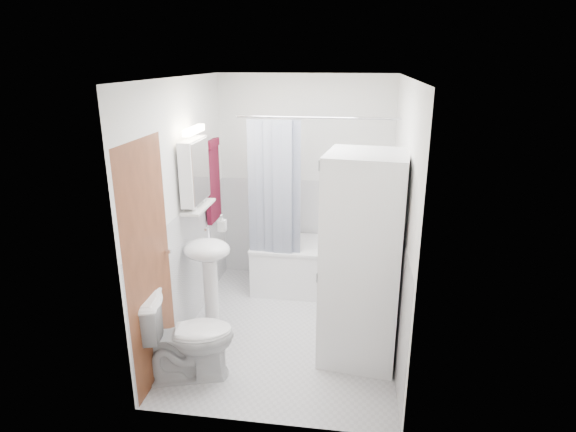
# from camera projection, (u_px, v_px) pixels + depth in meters

# --- Properties ---
(floor) EXTENTS (2.60, 2.60, 0.00)m
(floor) POSITION_uv_depth(u_px,v_px,m) (289.00, 329.00, 4.76)
(floor) COLOR silver
(floor) RESTS_ON ground
(room_walls) EXTENTS (2.60, 2.60, 2.60)m
(room_walls) POSITION_uv_depth(u_px,v_px,m) (289.00, 184.00, 4.30)
(room_walls) COLOR white
(room_walls) RESTS_ON ground
(wainscot) EXTENTS (1.98, 2.58, 2.58)m
(wainscot) POSITION_uv_depth(u_px,v_px,m) (293.00, 262.00, 4.85)
(wainscot) COLOR white
(wainscot) RESTS_ON ground
(door) EXTENTS (0.05, 2.00, 2.00)m
(door) POSITION_uv_depth(u_px,v_px,m) (168.00, 251.00, 4.06)
(door) COLOR brown
(door) RESTS_ON ground
(bathtub) EXTENTS (1.45, 0.69, 0.55)m
(bathtub) POSITION_uv_depth(u_px,v_px,m) (317.00, 265.00, 5.50)
(bathtub) COLOR white
(bathtub) RESTS_ON ground
(tub_spout) EXTENTS (0.04, 0.12, 0.04)m
(tub_spout) POSITION_uv_depth(u_px,v_px,m) (337.00, 209.00, 5.61)
(tub_spout) COLOR silver
(tub_spout) RESTS_ON room_walls
(curtain_rod) EXTENTS (1.63, 0.02, 0.02)m
(curtain_rod) POSITION_uv_depth(u_px,v_px,m) (317.00, 118.00, 4.71)
(curtain_rod) COLOR silver
(curtain_rod) RESTS_ON room_walls
(shower_curtain) EXTENTS (0.55, 0.02, 1.45)m
(shower_curtain) POSITION_uv_depth(u_px,v_px,m) (274.00, 190.00, 5.00)
(shower_curtain) COLOR #121E41
(shower_curtain) RESTS_ON curtain_rod
(sink) EXTENTS (0.44, 0.37, 1.04)m
(sink) POSITION_uv_depth(u_px,v_px,m) (208.00, 264.00, 4.54)
(sink) COLOR white
(sink) RESTS_ON ground
(medicine_cabinet) EXTENTS (0.13, 0.50, 0.71)m
(medicine_cabinet) POSITION_uv_depth(u_px,v_px,m) (195.00, 169.00, 4.49)
(medicine_cabinet) COLOR white
(medicine_cabinet) RESTS_ON room_walls
(shelf) EXTENTS (0.18, 0.54, 0.02)m
(shelf) POSITION_uv_depth(u_px,v_px,m) (199.00, 207.00, 4.60)
(shelf) COLOR silver
(shelf) RESTS_ON room_walls
(shower_caddy) EXTENTS (0.22, 0.06, 0.02)m
(shower_caddy) POSITION_uv_depth(u_px,v_px,m) (342.00, 187.00, 5.51)
(shower_caddy) COLOR silver
(shower_caddy) RESTS_ON room_walls
(towel) EXTENTS (0.07, 0.37, 0.90)m
(towel) POSITION_uv_depth(u_px,v_px,m) (213.00, 179.00, 5.18)
(towel) COLOR maroon
(towel) RESTS_ON room_walls
(washer_dryer) EXTENTS (0.73, 0.73, 1.84)m
(washer_dryer) POSITION_uv_depth(u_px,v_px,m) (362.00, 260.00, 4.08)
(washer_dryer) COLOR white
(washer_dryer) RESTS_ON ground
(toilet) EXTENTS (0.85, 0.62, 0.75)m
(toilet) POSITION_uv_depth(u_px,v_px,m) (188.00, 337.00, 3.95)
(toilet) COLOR white
(toilet) RESTS_ON ground
(soap_pump) EXTENTS (0.08, 0.17, 0.08)m
(soap_pump) POSITION_uv_depth(u_px,v_px,m) (222.00, 227.00, 4.80)
(soap_pump) COLOR gray
(soap_pump) RESTS_ON sink
(shelf_bottle) EXTENTS (0.07, 0.18, 0.07)m
(shelf_bottle) POSITION_uv_depth(u_px,v_px,m) (193.00, 207.00, 4.44)
(shelf_bottle) COLOR gray
(shelf_bottle) RESTS_ON shelf
(shelf_cup) EXTENTS (0.10, 0.09, 0.10)m
(shelf_cup) POSITION_uv_depth(u_px,v_px,m) (202.00, 197.00, 4.69)
(shelf_cup) COLOR gray
(shelf_cup) RESTS_ON shelf
(shampoo_a) EXTENTS (0.13, 0.17, 0.13)m
(shampoo_a) POSITION_uv_depth(u_px,v_px,m) (335.00, 180.00, 5.49)
(shampoo_a) COLOR gray
(shampoo_a) RESTS_ON shower_caddy
(shampoo_b) EXTENTS (0.08, 0.21, 0.08)m
(shampoo_b) POSITION_uv_depth(u_px,v_px,m) (345.00, 183.00, 5.49)
(shampoo_b) COLOR #27299C
(shampoo_b) RESTS_ON shower_caddy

